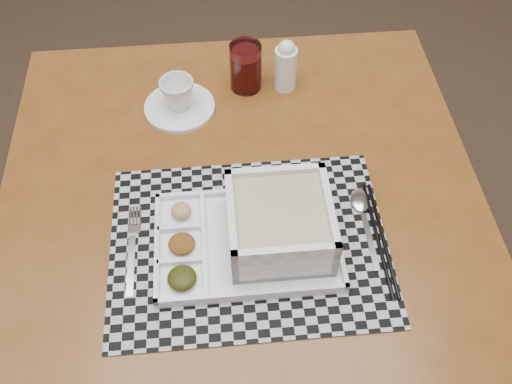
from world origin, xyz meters
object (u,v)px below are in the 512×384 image
dining_table (242,214)px  serving_tray (269,229)px  creamer_bottle (286,66)px  juice_glass (246,68)px  cup (178,94)px

dining_table → serving_tray: (0.05, -0.11, 0.11)m
creamer_bottle → juice_glass: bearing=-178.7°
cup → juice_glass: 0.16m
juice_glass → creamer_bottle: size_ratio=0.89×
dining_table → creamer_bottle: size_ratio=8.36×
serving_tray → creamer_bottle: bearing=86.0°
cup → juice_glass: size_ratio=0.66×
cup → creamer_bottle: size_ratio=0.59×
juice_glass → creamer_bottle: bearing=1.3°
dining_table → cup: (-0.14, 0.22, 0.11)m
serving_tray → juice_glass: size_ratio=3.17×
serving_tray → cup: size_ratio=4.80×
serving_tray → juice_glass: 0.41m
cup → juice_glass: juice_glass is taller
creamer_bottle → serving_tray: bearing=-94.0°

